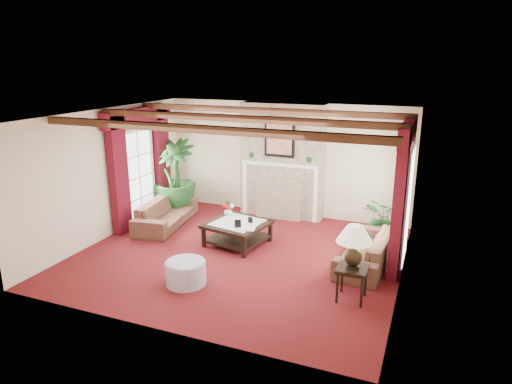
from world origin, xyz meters
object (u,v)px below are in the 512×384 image
at_px(sofa_left, 166,209).
at_px(coffee_table, 238,233).
at_px(potted_palm, 175,193).
at_px(ottoman, 186,273).
at_px(side_table, 352,283).
at_px(sofa_right, 367,245).

distance_m(sofa_left, coffee_table, 2.01).
distance_m(potted_palm, ottoman, 3.85).
bearing_deg(sofa_left, side_table, -120.21).
bearing_deg(coffee_table, side_table, -17.86).
distance_m(sofa_left, potted_palm, 0.91).
xyz_separation_m(sofa_right, ottoman, (-2.71, -1.92, -0.19)).
bearing_deg(sofa_left, ottoman, -149.71).
bearing_deg(potted_palm, coffee_table, -29.58).
distance_m(sofa_right, potted_palm, 5.01).
relative_size(sofa_right, ottoman, 2.98).
relative_size(sofa_right, side_table, 3.66).
xyz_separation_m(coffee_table, ottoman, (-0.10, -1.92, -0.03)).
distance_m(sofa_left, ottoman, 2.99).
xyz_separation_m(sofa_left, ottoman, (1.87, -2.32, -0.20)).
bearing_deg(coffee_table, ottoman, -82.30).
distance_m(sofa_right, coffee_table, 2.62).
relative_size(potted_palm, side_table, 3.35).
bearing_deg(side_table, sofa_left, 158.31).
xyz_separation_m(sofa_left, sofa_right, (4.58, -0.40, -0.01)).
height_order(sofa_right, potted_palm, potted_palm).
bearing_deg(sofa_left, coffee_table, -110.24).
bearing_deg(sofa_right, ottoman, -50.12).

